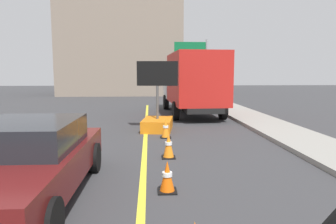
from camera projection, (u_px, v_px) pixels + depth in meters
The scene contains 8 objects.
arrow_board_trailer at pixel (157, 118), 12.10m from camera, with size 1.60×1.93×2.70m.
box_truck at pixel (192, 82), 16.58m from camera, with size 2.87×7.22×3.25m.
pickup_car at pixel (24, 161), 5.40m from camera, with size 2.13×4.68×1.38m.
highway_guide_sign at pixel (197, 59), 25.41m from camera, with size 2.79×0.18×5.00m.
far_building_block at pixel (123, 44), 33.44m from camera, with size 12.39×8.80×10.90m, color gray.
traffic_cone_mid_lane at pixel (167, 177), 5.77m from camera, with size 0.36×0.36×0.60m.
traffic_cone_far_lane at pixel (169, 145), 8.10m from camera, with size 0.36×0.36×0.69m.
traffic_cone_curbside at pixel (166, 128), 10.65m from camera, with size 0.36×0.36×0.69m.
Camera 1 is at (0.15, 2.45, 2.22)m, focal length 32.84 mm.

